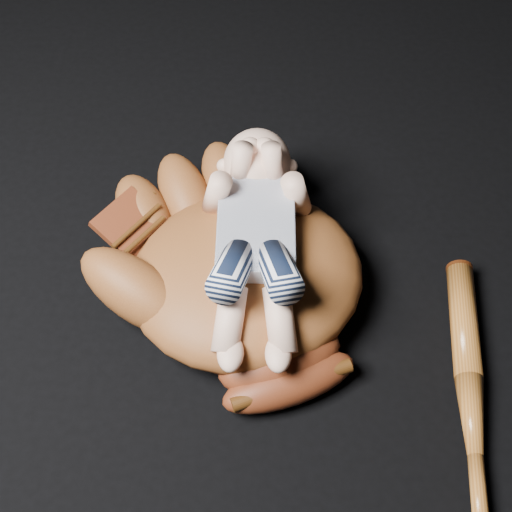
% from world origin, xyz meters
% --- Properties ---
extents(baseball_glove, '(0.58, 0.61, 0.15)m').
position_xyz_m(baseball_glove, '(-0.17, 0.16, 0.08)').
color(baseball_glove, '#5F3014').
rests_on(baseball_glove, ground).
extents(newborn_baby, '(0.18, 0.39, 0.16)m').
position_xyz_m(newborn_baby, '(-0.16, 0.17, 0.13)').
color(newborn_baby, '#E0AD90').
rests_on(newborn_baby, baseball_glove).
extents(baseball_bat, '(0.07, 0.43, 0.04)m').
position_xyz_m(baseball_bat, '(0.14, -0.00, 0.02)').
color(baseball_bat, '#92511C').
rests_on(baseball_bat, ground).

